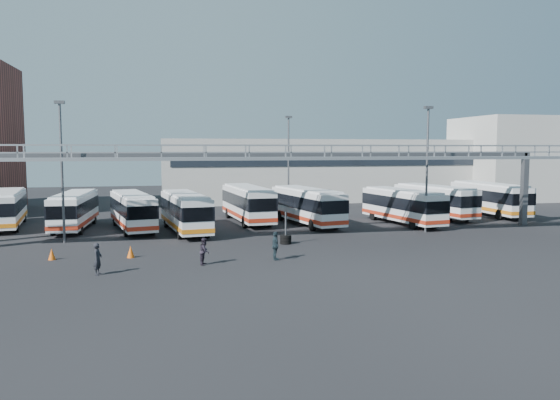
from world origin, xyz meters
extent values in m
plane|color=black|center=(0.00, 0.00, 0.00)|extent=(140.00, 140.00, 0.00)
cube|color=#999BA1|center=(0.00, 5.00, 6.10)|extent=(50.00, 1.80, 0.22)
cube|color=#999BA1|center=(0.00, 4.15, 7.05)|extent=(50.00, 0.10, 0.10)
cube|color=#999BA1|center=(0.00, 5.85, 7.05)|extent=(50.00, 0.10, 0.10)
cube|color=#4C4F54|center=(0.00, 9.00, 6.30)|extent=(45.00, 0.50, 0.35)
cube|color=#9E9E99|center=(12.00, 38.00, 4.00)|extent=(42.00, 14.00, 8.00)
cube|color=#B2B2AD|center=(38.00, 32.00, 5.50)|extent=(14.00, 12.00, 11.00)
cylinder|color=#4C4F54|center=(-16.00, 8.00, 5.00)|extent=(0.18, 0.18, 10.00)
cube|color=#4C4F54|center=(-16.00, 8.00, 10.10)|extent=(0.70, 0.35, 0.22)
cylinder|color=#4C4F54|center=(12.00, 7.00, 5.00)|extent=(0.18, 0.18, 10.00)
cube|color=#4C4F54|center=(12.00, 7.00, 10.10)|extent=(0.70, 0.35, 0.22)
cylinder|color=#4C4F54|center=(4.00, 22.00, 5.00)|extent=(0.18, 0.18, 10.00)
cube|color=#4C4F54|center=(4.00, 22.00, 10.10)|extent=(0.70, 0.35, 0.22)
cube|color=silver|center=(-22.17, 17.21, 1.73)|extent=(3.80, 10.64, 2.60)
cube|color=black|center=(-22.17, 17.21, 2.03)|extent=(3.87, 10.70, 1.04)
cube|color=orange|center=(-22.17, 17.21, 0.80)|extent=(3.86, 10.69, 0.33)
cube|color=silver|center=(-22.17, 17.21, 3.10)|extent=(3.42, 9.57, 0.15)
cylinder|color=black|center=(-20.65, 14.06, 0.47)|extent=(0.41, 0.98, 0.95)
cylinder|color=black|center=(-21.59, 20.66, 0.47)|extent=(0.41, 0.98, 0.95)
cube|color=silver|center=(-16.28, 14.94, 1.69)|extent=(2.77, 10.27, 2.54)
cube|color=black|center=(-16.28, 14.94, 1.99)|extent=(2.83, 10.33, 1.02)
cube|color=#AE2B15|center=(-16.28, 14.94, 0.79)|extent=(2.82, 10.32, 0.32)
cube|color=silver|center=(-16.28, 14.94, 3.03)|extent=(2.49, 9.24, 0.15)
cylinder|color=black|center=(-17.46, 11.74, 0.46)|extent=(0.32, 0.94, 0.93)
cylinder|color=black|center=(-15.39, 11.64, 0.46)|extent=(0.32, 0.94, 0.93)
cylinder|color=black|center=(-17.17, 18.24, 0.46)|extent=(0.32, 0.94, 0.93)
cylinder|color=black|center=(-15.10, 18.15, 0.46)|extent=(0.32, 0.94, 0.93)
cube|color=silver|center=(-11.46, 13.43, 1.69)|extent=(4.32, 10.46, 2.55)
cube|color=black|center=(-11.46, 13.43, 1.99)|extent=(4.39, 10.53, 1.02)
cube|color=#AE2B15|center=(-11.46, 13.43, 0.79)|extent=(4.38, 10.52, 0.32)
cube|color=silver|center=(-11.46, 13.43, 3.04)|extent=(3.89, 9.42, 0.15)
cylinder|color=black|center=(-11.83, 10.02, 0.46)|extent=(0.46, 0.96, 0.93)
cylinder|color=black|center=(-9.79, 10.44, 0.46)|extent=(0.46, 0.96, 0.93)
cylinder|color=black|center=(-13.14, 16.42, 0.46)|extent=(0.46, 0.96, 0.93)
cylinder|color=black|center=(-11.10, 16.84, 0.46)|extent=(0.46, 0.96, 0.93)
cube|color=silver|center=(-7.18, 11.23, 1.74)|extent=(3.81, 10.70, 2.62)
cube|color=black|center=(-7.18, 11.23, 2.05)|extent=(3.88, 10.77, 1.05)
cube|color=orange|center=(-7.18, 11.23, 0.81)|extent=(3.87, 10.75, 0.33)
cube|color=silver|center=(-7.18, 11.23, 3.12)|extent=(3.43, 9.63, 0.15)
cylinder|color=black|center=(-7.78, 7.77, 0.48)|extent=(0.42, 0.98, 0.95)
cylinder|color=black|center=(-5.66, 8.07, 0.48)|extent=(0.42, 0.98, 0.95)
cylinder|color=black|center=(-8.71, 14.40, 0.48)|extent=(0.42, 0.98, 0.95)
cylinder|color=black|center=(-6.59, 14.70, 0.48)|extent=(0.42, 0.98, 0.95)
cube|color=silver|center=(-1.27, 16.17, 1.82)|extent=(3.42, 11.13, 2.74)
cube|color=black|center=(-1.27, 16.17, 2.14)|extent=(3.48, 11.20, 1.10)
cube|color=#AE2B15|center=(-1.27, 16.17, 0.85)|extent=(3.47, 11.19, 0.35)
cube|color=silver|center=(-1.27, 16.17, 3.27)|extent=(3.08, 10.02, 0.16)
cylinder|color=black|center=(-2.09, 12.58, 0.50)|extent=(0.38, 1.02, 1.00)
cylinder|color=black|center=(0.15, 12.77, 0.50)|extent=(0.38, 1.02, 1.00)
cylinder|color=black|center=(-2.69, 19.57, 0.50)|extent=(0.38, 1.02, 1.00)
cylinder|color=black|center=(-0.45, 19.76, 0.50)|extent=(0.38, 1.02, 1.00)
cube|color=silver|center=(3.65, 13.32, 1.78)|extent=(4.31, 11.01, 2.69)
cube|color=black|center=(3.65, 13.32, 2.10)|extent=(4.38, 11.08, 1.07)
cube|color=#AE2B15|center=(3.65, 13.32, 0.83)|extent=(4.36, 11.07, 0.34)
cube|color=silver|center=(3.65, 13.32, 3.20)|extent=(3.87, 9.91, 0.16)
cylinder|color=black|center=(3.17, 9.74, 0.49)|extent=(0.46, 1.01, 0.98)
cylinder|color=black|center=(5.34, 10.13, 0.49)|extent=(0.46, 1.01, 0.98)
cylinder|color=black|center=(1.96, 16.51, 0.49)|extent=(0.46, 1.01, 0.98)
cylinder|color=black|center=(4.13, 16.90, 0.49)|extent=(0.46, 1.01, 0.98)
cube|color=silver|center=(12.25, 12.00, 1.71)|extent=(3.85, 10.53, 2.58)
cube|color=black|center=(12.25, 12.00, 2.01)|extent=(3.92, 10.60, 1.03)
cube|color=#AE2B15|center=(12.25, 12.00, 0.80)|extent=(3.91, 10.59, 0.33)
cube|color=silver|center=(12.25, 12.00, 3.07)|extent=(3.47, 9.48, 0.15)
cylinder|color=black|center=(11.70, 8.58, 0.47)|extent=(0.42, 0.97, 0.94)
cylinder|color=black|center=(13.78, 8.90, 0.47)|extent=(0.42, 0.97, 0.94)
cylinder|color=black|center=(10.72, 15.10, 0.47)|extent=(0.42, 0.97, 0.94)
cylinder|color=black|center=(12.80, 15.42, 0.47)|extent=(0.42, 0.97, 0.94)
cube|color=silver|center=(17.35, 15.61, 1.73)|extent=(4.11, 10.69, 2.61)
cube|color=black|center=(17.35, 15.61, 2.04)|extent=(4.18, 10.76, 1.04)
cube|color=#AE2B15|center=(17.35, 15.61, 0.81)|extent=(4.17, 10.75, 0.33)
cube|color=silver|center=(17.35, 15.61, 3.11)|extent=(3.70, 9.62, 0.15)
cylinder|color=black|center=(16.87, 12.14, 0.47)|extent=(0.44, 0.98, 0.95)
cylinder|color=black|center=(18.97, 12.50, 0.47)|extent=(0.44, 0.98, 0.95)
cylinder|color=black|center=(15.73, 18.73, 0.47)|extent=(0.44, 0.98, 0.95)
cylinder|color=black|center=(17.84, 19.09, 0.47)|extent=(0.44, 0.98, 0.95)
cube|color=silver|center=(23.72, 16.08, 1.81)|extent=(2.51, 10.89, 2.72)
cube|color=black|center=(23.72, 16.08, 2.13)|extent=(2.57, 10.95, 1.09)
cube|color=orange|center=(23.72, 16.08, 0.84)|extent=(2.56, 10.94, 0.35)
cube|color=silver|center=(23.72, 16.08, 3.25)|extent=(2.26, 9.80, 0.16)
cylinder|color=black|center=(22.62, 12.59, 0.49)|extent=(0.30, 0.99, 0.99)
cylinder|color=black|center=(24.85, 12.60, 0.49)|extent=(0.30, 0.99, 0.99)
cylinder|color=black|center=(22.59, 19.56, 0.49)|extent=(0.30, 0.99, 0.99)
cylinder|color=black|center=(24.82, 19.56, 0.49)|extent=(0.30, 0.99, 0.99)
imported|color=black|center=(-12.49, -3.12, 0.87)|extent=(0.56, 0.72, 1.74)
imported|color=black|center=(-6.63, -1.71, 0.80)|extent=(0.82, 0.93, 1.60)
imported|color=#1B2931|center=(-2.29, -1.34, 0.88)|extent=(0.50, 1.06, 1.76)
cone|color=#D1520B|center=(-11.01, 1.34, 0.38)|extent=(0.56, 0.56, 0.75)
cone|color=#D1520B|center=(-15.72, 1.69, 0.35)|extent=(0.54, 0.54, 0.70)
cylinder|color=black|center=(-0.40, 4.10, 0.12)|extent=(0.81, 0.81, 0.19)
cylinder|color=black|center=(-0.40, 4.10, 0.33)|extent=(0.81, 0.81, 0.19)
cylinder|color=black|center=(-0.40, 4.10, 0.54)|extent=(0.81, 0.81, 0.19)
cylinder|color=#4C4F54|center=(-0.40, 4.10, 1.16)|extent=(0.12, 0.12, 2.32)
camera|label=1|loc=(-9.04, -33.59, 6.80)|focal=35.00mm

